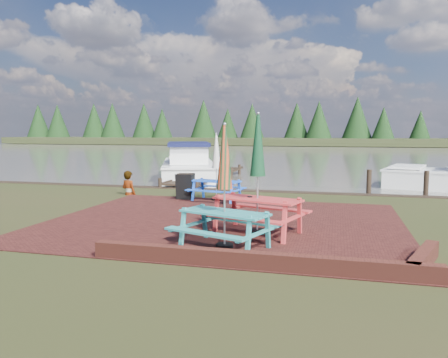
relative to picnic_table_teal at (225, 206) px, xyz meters
name	(u,v)px	position (x,y,z in m)	size (l,w,h in m)	color
ground	(213,231)	(-0.67, 1.46, -0.87)	(120.00, 120.00, 0.00)	black
paving	(224,222)	(-0.67, 2.46, -0.86)	(9.00, 7.50, 0.02)	#331310
brick_wall	(294,260)	(1.48, -0.95, -0.72)	(6.21, 1.79, 0.30)	#4C1E16
water	(310,153)	(-0.67, 38.46, -0.87)	(120.00, 60.00, 0.02)	#45443B
far_treeline	(321,125)	(-0.67, 67.46, 2.41)	(120.00, 10.00, 8.10)	black
picnic_table_teal	(225,206)	(0.00, 0.00, 0.00)	(2.22, 2.09, 2.49)	teal
picnic_table_red	(258,193)	(0.42, 1.39, 0.09)	(2.41, 2.27, 2.75)	#BD3030
picnic_table_blue	(216,178)	(-1.78, 5.76, -0.08)	(1.86, 1.72, 2.26)	blue
chalkboard	(185,186)	(-2.86, 5.67, -0.40)	(0.59, 0.61, 0.90)	black
jetty	(208,175)	(-4.17, 12.74, -0.76)	(1.76, 9.08, 1.00)	black
boat_jetty	(188,168)	(-5.36, 13.18, -0.43)	(4.99, 7.88, 2.16)	white
person	(128,171)	(-5.28, 6.28, 0.00)	(0.64, 0.42, 1.75)	gray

